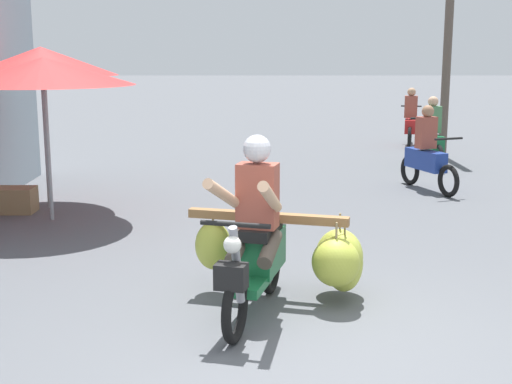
{
  "coord_description": "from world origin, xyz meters",
  "views": [
    {
      "loc": [
        -0.5,
        -4.9,
        2.28
      ],
      "look_at": [
        -0.51,
        1.93,
        0.9
      ],
      "focal_mm": 49.41,
      "sensor_mm": 36.0,
      "label": 1
    }
  ],
  "objects_px": {
    "motorbike_distant_ahead_right": "(432,139)",
    "market_umbrella_near_shop": "(45,71)",
    "market_umbrella_further_along": "(42,61)",
    "utility_pole": "(450,29)",
    "motorbike_main_loaded": "(290,249)",
    "motorbike_distant_far_ahead": "(428,156)",
    "motorbike_distant_ahead_left": "(412,123)",
    "produce_crate": "(16,200)"
  },
  "relations": [
    {
      "from": "motorbike_main_loaded",
      "to": "produce_crate",
      "type": "xyz_separation_m",
      "value": [
        -3.73,
        3.72,
        -0.35
      ]
    },
    {
      "from": "motorbike_distant_ahead_left",
      "to": "market_umbrella_near_shop",
      "type": "xyz_separation_m",
      "value": [
        -6.49,
        -7.53,
        1.44
      ]
    },
    {
      "from": "motorbike_main_loaded",
      "to": "market_umbrella_further_along",
      "type": "xyz_separation_m",
      "value": [
        -3.34,
        4.05,
        1.59
      ]
    },
    {
      "from": "motorbike_distant_ahead_right",
      "to": "market_umbrella_further_along",
      "type": "bearing_deg",
      "value": -150.92
    },
    {
      "from": "motorbike_distant_ahead_left",
      "to": "motorbike_distant_far_ahead",
      "type": "distance_m",
      "value": 5.49
    },
    {
      "from": "motorbike_distant_far_ahead",
      "to": "market_umbrella_further_along",
      "type": "xyz_separation_m",
      "value": [
        -5.86,
        -1.33,
        1.56
      ]
    },
    {
      "from": "motorbike_main_loaded",
      "to": "motorbike_distant_far_ahead",
      "type": "bearing_deg",
      "value": 64.89
    },
    {
      "from": "motorbike_main_loaded",
      "to": "motorbike_distant_ahead_right",
      "type": "xyz_separation_m",
      "value": [
        3.14,
        7.65,
        0.04
      ]
    },
    {
      "from": "motorbike_distant_ahead_left",
      "to": "utility_pole",
      "type": "bearing_deg",
      "value": -78.4
    },
    {
      "from": "motorbike_main_loaded",
      "to": "motorbike_distant_far_ahead",
      "type": "relative_size",
      "value": 1.11
    },
    {
      "from": "motorbike_distant_ahead_right",
      "to": "utility_pole",
      "type": "bearing_deg",
      "value": 66.85
    },
    {
      "from": "produce_crate",
      "to": "motorbike_distant_ahead_right",
      "type": "bearing_deg",
      "value": 29.76
    },
    {
      "from": "motorbike_main_loaded",
      "to": "market_umbrella_near_shop",
      "type": "xyz_separation_m",
      "value": [
        -3.08,
        3.27,
        1.48
      ]
    },
    {
      "from": "motorbike_main_loaded",
      "to": "utility_pole",
      "type": "distance_m",
      "value": 10.09
    },
    {
      "from": "market_umbrella_near_shop",
      "to": "motorbike_distant_ahead_right",
      "type": "bearing_deg",
      "value": 35.18
    },
    {
      "from": "market_umbrella_near_shop",
      "to": "produce_crate",
      "type": "distance_m",
      "value": 1.99
    },
    {
      "from": "motorbike_distant_far_ahead",
      "to": "produce_crate",
      "type": "bearing_deg",
      "value": -165.2
    },
    {
      "from": "motorbike_distant_ahead_left",
      "to": "motorbike_main_loaded",
      "type": "bearing_deg",
      "value": -107.56
    },
    {
      "from": "motorbike_distant_ahead_left",
      "to": "market_umbrella_further_along",
      "type": "xyz_separation_m",
      "value": [
        -6.76,
        -6.75,
        1.56
      ]
    },
    {
      "from": "utility_pole",
      "to": "motorbike_distant_ahead_left",
      "type": "bearing_deg",
      "value": 101.6
    },
    {
      "from": "motorbike_main_loaded",
      "to": "utility_pole",
      "type": "xyz_separation_m",
      "value": [
        3.76,
        9.1,
        2.17
      ]
    },
    {
      "from": "utility_pole",
      "to": "market_umbrella_near_shop",
      "type": "bearing_deg",
      "value": -139.54
    },
    {
      "from": "utility_pole",
      "to": "motorbike_distant_ahead_right",
      "type": "bearing_deg",
      "value": -113.15
    },
    {
      "from": "motorbike_distant_ahead_right",
      "to": "market_umbrella_near_shop",
      "type": "bearing_deg",
      "value": -144.82
    },
    {
      "from": "motorbike_distant_ahead_left",
      "to": "market_umbrella_further_along",
      "type": "bearing_deg",
      "value": -135.04
    },
    {
      "from": "motorbike_distant_ahead_left",
      "to": "market_umbrella_near_shop",
      "type": "height_order",
      "value": "market_umbrella_near_shop"
    },
    {
      "from": "motorbike_distant_ahead_right",
      "to": "market_umbrella_near_shop",
      "type": "height_order",
      "value": "market_umbrella_near_shop"
    },
    {
      "from": "motorbike_distant_far_ahead",
      "to": "utility_pole",
      "type": "relative_size",
      "value": 0.29
    },
    {
      "from": "motorbike_main_loaded",
      "to": "produce_crate",
      "type": "height_order",
      "value": "motorbike_main_loaded"
    },
    {
      "from": "motorbike_distant_far_ahead",
      "to": "produce_crate",
      "type": "height_order",
      "value": "motorbike_distant_far_ahead"
    },
    {
      "from": "motorbike_distant_far_ahead",
      "to": "market_umbrella_further_along",
      "type": "relative_size",
      "value": 0.66
    },
    {
      "from": "market_umbrella_near_shop",
      "to": "motorbike_distant_ahead_left",
      "type": "bearing_deg",
      "value": 49.21
    },
    {
      "from": "motorbike_distant_far_ahead",
      "to": "utility_pole",
      "type": "height_order",
      "value": "utility_pole"
    },
    {
      "from": "motorbike_distant_ahead_left",
      "to": "market_umbrella_near_shop",
      "type": "bearing_deg",
      "value": -130.79
    },
    {
      "from": "motorbike_distant_ahead_right",
      "to": "motorbike_main_loaded",
      "type": "bearing_deg",
      "value": -112.33
    },
    {
      "from": "market_umbrella_near_shop",
      "to": "produce_crate",
      "type": "xyz_separation_m",
      "value": [
        -0.65,
        0.46,
        -1.83
      ]
    },
    {
      "from": "market_umbrella_further_along",
      "to": "utility_pole",
      "type": "bearing_deg",
      "value": 35.43
    },
    {
      "from": "motorbike_distant_ahead_right",
      "to": "market_umbrella_further_along",
      "type": "relative_size",
      "value": 0.7
    },
    {
      "from": "market_umbrella_near_shop",
      "to": "market_umbrella_further_along",
      "type": "relative_size",
      "value": 1.03
    },
    {
      "from": "motorbike_distant_ahead_left",
      "to": "motorbike_distant_far_ahead",
      "type": "xyz_separation_m",
      "value": [
        -0.9,
        -5.42,
        0.0
      ]
    },
    {
      "from": "utility_pole",
      "to": "motorbike_distant_far_ahead",
      "type": "bearing_deg",
      "value": -108.46
    },
    {
      "from": "motorbike_distant_far_ahead",
      "to": "utility_pole",
      "type": "bearing_deg",
      "value": 71.54
    }
  ]
}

